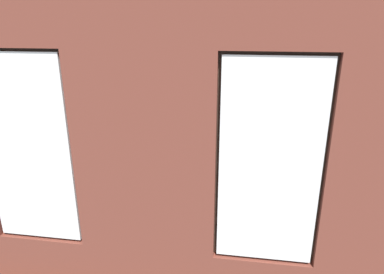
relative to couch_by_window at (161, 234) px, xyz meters
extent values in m
cube|color=brown|center=(-0.04, -2.14, -0.38)|extent=(6.63, 6.33, 0.10)
cube|color=brown|center=(-0.04, 0.65, 1.19)|extent=(1.31, 0.16, 3.03)
cube|color=brown|center=(-1.15, 0.65, 2.46)|extent=(0.91, 0.16, 0.49)
cube|color=white|center=(-1.15, 0.69, 1.26)|extent=(0.85, 0.03, 1.84)
cube|color=#38281E|center=(-1.15, 0.63, 1.26)|extent=(0.91, 0.04, 1.90)
cube|color=brown|center=(1.07, 0.65, -0.01)|extent=(0.91, 0.16, 0.64)
cube|color=brown|center=(1.07, 0.65, 2.46)|extent=(0.91, 0.16, 0.49)
cube|color=white|center=(1.07, 0.69, 1.26)|extent=(0.85, 0.03, 1.84)
cube|color=#38281E|center=(1.07, 0.63, 1.26)|extent=(0.91, 0.04, 1.90)
cube|color=olive|center=(-0.04, 0.55, 0.28)|extent=(3.33, 0.24, 0.06)
cube|color=black|center=(-0.04, 0.56, 1.73)|extent=(0.42, 0.03, 0.60)
cube|color=teal|center=(-0.04, 0.55, 1.73)|extent=(0.36, 0.01, 0.54)
cube|color=white|center=(2.92, -1.94, 1.19)|extent=(0.10, 5.33, 3.03)
cube|color=black|center=(0.00, -0.05, -0.12)|extent=(1.76, 0.85, 0.42)
cube|color=black|center=(0.00, 0.28, 0.28)|extent=(1.76, 0.24, 0.38)
cube|color=black|center=(-0.77, -0.05, 0.19)|extent=(0.22, 0.85, 0.24)
cube|color=black|center=(0.77, -0.05, 0.19)|extent=(0.22, 0.85, 0.24)
cube|color=black|center=(-0.33, -0.09, 0.15)|extent=(0.61, 0.65, 0.12)
cube|color=black|center=(0.33, -0.09, 0.15)|extent=(0.61, 0.65, 0.12)
cube|color=black|center=(-2.30, -1.35, -0.12)|extent=(0.93, 2.11, 0.42)
cube|color=black|center=(-2.63, -1.33, 0.28)|extent=(0.32, 2.09, 0.38)
cube|color=black|center=(-2.34, -2.27, 0.19)|extent=(0.86, 0.25, 0.24)
cube|color=black|center=(-2.27, -0.42, 0.19)|extent=(0.86, 0.25, 0.24)
cube|color=black|center=(-2.28, -1.89, 0.15)|extent=(0.67, 0.53, 0.12)
cube|color=black|center=(-2.26, -1.35, 0.15)|extent=(0.67, 0.53, 0.12)
cube|color=black|center=(-2.24, -0.80, 0.15)|extent=(0.67, 0.53, 0.12)
cube|color=olive|center=(-0.29, -2.30, 0.10)|extent=(1.20, 0.88, 0.04)
cube|color=olive|center=(-0.83, -2.68, -0.13)|extent=(0.07, 0.07, 0.41)
cube|color=olive|center=(0.26, -2.68, -0.13)|extent=(0.07, 0.07, 0.41)
cube|color=olive|center=(-0.83, -1.92, -0.13)|extent=(0.07, 0.07, 0.41)
cube|color=olive|center=(0.26, -1.92, -0.13)|extent=(0.07, 0.07, 0.41)
cylinder|color=#33567F|center=(-0.62, -2.45, 0.16)|extent=(0.08, 0.08, 0.09)
cylinder|color=#B7333D|center=(-0.13, -2.41, 0.17)|extent=(0.08, 0.08, 0.10)
cylinder|color=#9E5638|center=(-0.38, -2.17, 0.16)|extent=(0.14, 0.14, 0.09)
sphere|color=#286B2D|center=(-0.38, -2.17, 0.28)|extent=(0.16, 0.16, 0.16)
cube|color=black|center=(0.08, -2.17, 0.13)|extent=(0.15, 0.16, 0.02)
cube|color=#59595B|center=(-0.29, -2.30, 0.13)|extent=(0.13, 0.17, 0.02)
cube|color=black|center=(2.62, -2.25, -0.04)|extent=(1.18, 0.42, 0.58)
cube|color=black|center=(2.62, -2.25, 0.28)|extent=(0.46, 0.20, 0.05)
cube|color=black|center=(2.62, -2.25, 0.33)|extent=(0.06, 0.04, 0.06)
cube|color=black|center=(2.62, -2.25, 0.65)|extent=(1.04, 0.04, 0.58)
cube|color=black|center=(2.62, -2.27, 0.65)|extent=(0.99, 0.01, 0.53)
cylinder|color=beige|center=(2.07, -1.20, -0.18)|extent=(0.29, 0.29, 0.31)
cylinder|color=brown|center=(2.07, -1.20, 0.01)|extent=(0.04, 0.04, 0.08)
ellipsoid|color=#3D8E42|center=(2.07, -1.20, 0.35)|extent=(0.69, 0.69, 0.59)
cylinder|color=brown|center=(-2.50, -4.30, -0.16)|extent=(0.31, 0.31, 0.34)
cylinder|color=brown|center=(-2.50, -4.30, 0.06)|extent=(0.05, 0.05, 0.11)
ellipsoid|color=#337F38|center=(-2.50, -4.30, 0.30)|extent=(0.49, 0.49, 0.37)
cylinder|color=beige|center=(-2.50, 0.10, -0.17)|extent=(0.29, 0.29, 0.32)
cone|color=#1E5B28|center=(-2.35, 0.08, 0.77)|extent=(0.42, 0.17, 0.55)
cone|color=#1E5B28|center=(-2.38, -0.10, 0.69)|extent=(0.37, 0.51, 0.44)
cylinder|color=gray|center=(2.32, -4.25, -0.18)|extent=(0.24, 0.24, 0.29)
cylinder|color=brown|center=(2.32, -4.25, 0.03)|extent=(0.04, 0.04, 0.14)
ellipsoid|color=#337F38|center=(2.32, -4.25, 0.23)|extent=(0.41, 0.41, 0.27)
camera|label=1|loc=(-0.91, 3.41, 2.44)|focal=32.00mm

